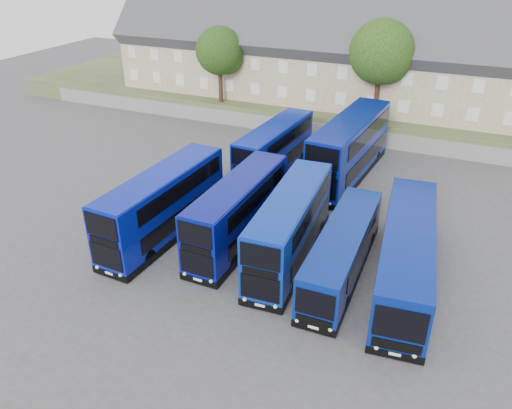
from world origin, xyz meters
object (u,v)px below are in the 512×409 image
at_px(dd_front_left, 163,206).
at_px(tree_west, 221,53).
at_px(coach_east_a, 342,253).
at_px(tree_mid, 383,55).
at_px(dd_front_mid, 238,213).

bearing_deg(dd_front_left, tree_west, 110.75).
xyz_separation_m(coach_east_a, tree_west, (-18.81, 22.10, 5.59)).
xyz_separation_m(coach_east_a, tree_mid, (-2.81, 22.60, 6.61)).
bearing_deg(tree_west, tree_mid, 1.79).
height_order(dd_front_mid, tree_mid, tree_mid).
distance_m(coach_east_a, tree_west, 29.56).
bearing_deg(dd_front_left, coach_east_a, 4.90).
distance_m(dd_front_mid, coach_east_a, 7.03).
xyz_separation_m(tree_west, tree_mid, (16.00, 0.50, 1.02)).
bearing_deg(tree_west, dd_front_mid, -60.79).
distance_m(dd_front_left, tree_west, 24.07).
relative_size(dd_front_left, dd_front_mid, 1.06).
height_order(dd_front_left, dd_front_mid, dd_front_left).
relative_size(dd_front_left, tree_mid, 1.21).
xyz_separation_m(dd_front_left, tree_west, (-7.14, 22.46, 4.91)).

